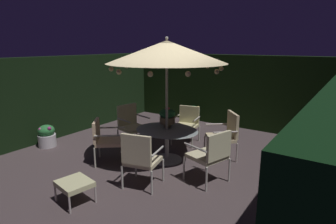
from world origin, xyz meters
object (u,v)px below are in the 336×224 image
patio_dining_table (167,137)px  patio_umbrella (167,52)px  patio_chair_northeast (106,138)px  patio_chair_north (131,123)px  patio_chair_southeast (211,153)px  potted_plant_back_left (193,114)px  patio_chair_southwest (187,122)px  ottoman_footrest (75,184)px  patio_chair_east (140,157)px  potted_plant_front_corner (321,134)px  potted_plant_left_far (47,136)px  centerpiece_planter (167,116)px  potted_plant_back_center (329,143)px  patio_chair_south (226,132)px

patio_dining_table → patio_umbrella: size_ratio=0.53×
patio_dining_table → patio_chair_northeast: patio_chair_northeast is taller
patio_chair_north → patio_chair_southeast: (2.52, -0.68, 0.00)m
patio_dining_table → potted_plant_back_left: (-0.92, 2.82, -0.20)m
patio_dining_table → potted_plant_back_left: size_ratio=2.34×
potted_plant_back_left → patio_dining_table: bearing=-71.9°
patio_chair_north → patio_chair_southwest: 1.43m
patio_chair_southwest → ottoman_footrest: patio_chair_southwest is taller
patio_chair_north → patio_chair_east: 2.22m
patio_chair_northeast → potted_plant_front_corner: bearing=45.3°
potted_plant_back_left → potted_plant_left_far: bearing=-118.1°
patio_chair_east → potted_plant_left_far: patio_chair_east is taller
centerpiece_planter → patio_chair_north: 1.25m
centerpiece_planter → potted_plant_back_left: size_ratio=0.74×
patio_chair_southeast → potted_plant_back_center: bearing=57.0°
potted_plant_left_far → potted_plant_front_corner: bearing=34.6°
patio_umbrella → patio_chair_south: 2.18m
patio_chair_north → patio_chair_east: size_ratio=1.00×
patio_chair_east → patio_chair_south: bearing=72.7°
patio_chair_south → potted_plant_front_corner: 2.64m
patio_chair_south → potted_plant_front_corner: size_ratio=1.70×
patio_chair_south → potted_plant_back_left: (-1.90, 1.95, -0.25)m
patio_chair_north → patio_chair_south: size_ratio=0.99×
centerpiece_planter → ottoman_footrest: (-0.16, -2.37, -0.64)m
patio_chair_southeast → patio_chair_east: bearing=-136.9°
patio_chair_east → potted_plant_front_corner: size_ratio=1.69×
centerpiece_planter → patio_chair_northeast: size_ratio=0.48×
patio_chair_south → potted_plant_back_left: patio_chair_south is taller
patio_chair_southeast → patio_chair_southwest: size_ratio=1.08×
centerpiece_planter → potted_plant_left_far: 3.14m
ottoman_footrest → centerpiece_planter: bearing=86.1°
patio_chair_southwest → patio_chair_east: bearing=-77.5°
patio_dining_table → patio_chair_south: 1.31m
patio_umbrella → patio_chair_southeast: 2.18m
patio_chair_northeast → potted_plant_back_left: 3.64m
patio_chair_east → patio_chair_southwest: patio_chair_east is taller
patio_chair_southwest → potted_plant_back_center: bearing=15.5°
potted_plant_left_far → potted_plant_back_center: 6.61m
patio_chair_northeast → patio_umbrella: bearing=38.8°
patio_dining_table → potted_plant_front_corner: patio_dining_table is taller
patio_chair_south → patio_umbrella: bearing=-138.4°
patio_dining_table → potted_plant_front_corner: (2.66, 2.89, -0.22)m
patio_chair_south → potted_plant_front_corner: patio_chair_south is taller
patio_chair_east → potted_plant_back_left: (-1.23, 4.08, -0.25)m
potted_plant_left_far → potted_plant_front_corner: (5.60, 3.86, 0.04)m
patio_chair_south → ottoman_footrest: 3.33m
patio_chair_east → patio_chair_southwest: 2.60m
patio_umbrella → patio_chair_northeast: (-1.01, -0.81, -1.78)m
patio_chair_east → patio_chair_southwest: size_ratio=1.11×
patio_chair_north → potted_plant_left_far: (-1.67, -1.26, -0.31)m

